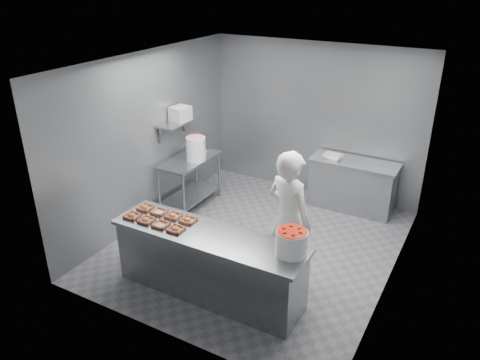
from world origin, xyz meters
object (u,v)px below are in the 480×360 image
object	(u,v)px
service_counter	(209,264)
appliance	(180,113)
tray_6	(173,216)
strawberry_tub	(292,242)
prep_table	(190,175)
tray_2	(161,225)
tray_0	(132,216)
worker	(289,220)
tray_5	(159,212)
glaze_bucket	(196,148)
tray_3	(176,229)
tray_7	(188,220)
back_counter	(352,185)
tray_1	(146,220)
tray_4	(145,207)

from	to	relation	value
service_counter	appliance	world-z (taller)	appliance
tray_6	strawberry_tub	distance (m)	1.73
prep_table	tray_2	world-z (taller)	tray_2
service_counter	strawberry_tub	distance (m)	1.24
tray_0	worker	xyz separation A→B (m)	(1.90, 0.85, 0.04)
tray_5	service_counter	bearing A→B (deg)	-8.61
strawberry_tub	tray_6	bearing A→B (deg)	178.91
glaze_bucket	tray_3	bearing A→B (deg)	-62.23
tray_7	glaze_bucket	size ratio (longest dim) A/B	0.37
prep_table	worker	world-z (taller)	worker
tray_7	tray_5	bearing A→B (deg)	180.00
prep_table	back_counter	distance (m)	2.87
tray_5	glaze_bucket	size ratio (longest dim) A/B	0.37
back_counter	appliance	size ratio (longest dim) A/B	4.81
tray_3	tray_6	size ratio (longest dim) A/B	1.00
tray_1	glaze_bucket	xyz separation A→B (m)	(-0.63, 2.10, 0.20)
back_counter	worker	world-z (taller)	worker
service_counter	tray_2	size ratio (longest dim) A/B	13.88
tray_1	tray_2	size ratio (longest dim) A/B	1.00
tray_4	worker	distance (m)	1.99
strawberry_tub	glaze_bucket	world-z (taller)	glaze_bucket
tray_3	tray_4	xyz separation A→B (m)	(-0.72, 0.27, 0.00)
tray_3	strawberry_tub	size ratio (longest dim) A/B	0.51
worker	tray_3	bearing A→B (deg)	56.11
strawberry_tub	appliance	size ratio (longest dim) A/B	1.19
tray_4	appliance	world-z (taller)	appliance
tray_7	tray_4	bearing A→B (deg)	180.00
tray_5	worker	xyz separation A→B (m)	(1.66, 0.58, 0.04)
tray_5	tray_7	size ratio (longest dim) A/B	1.00
tray_0	worker	bearing A→B (deg)	24.04
tray_2	tray_7	world-z (taller)	tray_7
glaze_bucket	strawberry_tub	bearing A→B (deg)	-35.79
prep_table	tray_7	size ratio (longest dim) A/B	6.40
tray_2	tray_7	bearing A→B (deg)	48.37
tray_0	tray_1	size ratio (longest dim) A/B	1.00
tray_5	tray_0	bearing A→B (deg)	-132.35
tray_3	tray_7	world-z (taller)	same
tray_1	glaze_bucket	size ratio (longest dim) A/B	0.37
tray_6	tray_1	bearing A→B (deg)	-131.99
back_counter	tray_2	distance (m)	3.75
tray_3	tray_4	distance (m)	0.77
tray_2	glaze_bucket	bearing A→B (deg)	112.48
tray_6	appliance	xyz separation A→B (m)	(-1.18, 1.86, 0.76)
prep_table	tray_7	world-z (taller)	tray_7
glaze_bucket	appliance	world-z (taller)	appliance
tray_0	strawberry_tub	xyz separation A→B (m)	(2.20, 0.23, 0.14)
prep_table	tray_6	bearing A→B (deg)	-61.01
worker	strawberry_tub	xyz separation A→B (m)	(0.30, -0.61, 0.10)
tray_7	worker	distance (m)	1.32
worker	appliance	xyz separation A→B (m)	(-2.60, 1.28, 0.72)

